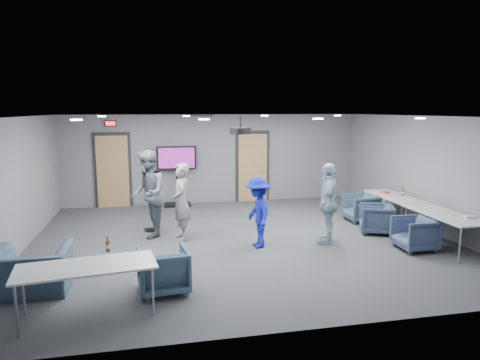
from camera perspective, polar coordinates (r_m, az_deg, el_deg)
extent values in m
plane|color=#323539|center=(9.53, 0.12, -7.98)|extent=(9.00, 9.00, 0.00)
plane|color=silver|center=(9.10, 0.12, 8.47)|extent=(9.00, 9.00, 0.00)
cube|color=slate|center=(13.12, -3.46, 2.83)|extent=(9.00, 0.02, 2.70)
cube|color=slate|center=(5.45, 8.81, -6.64)|extent=(9.00, 0.02, 2.70)
cube|color=slate|center=(9.40, -27.81, -0.86)|extent=(0.02, 8.00, 2.70)
cube|color=slate|center=(11.04, 23.62, 0.81)|extent=(0.02, 8.00, 2.70)
cube|color=black|center=(13.04, -16.59, 1.21)|extent=(1.06, 0.06, 2.24)
cube|color=#A67C50|center=(13.01, -16.60, 1.06)|extent=(0.90, 0.05, 2.10)
cylinder|color=#92959A|center=(12.94, -15.06, 0.86)|extent=(0.04, 0.10, 0.04)
cube|color=black|center=(13.35, 1.67, 1.78)|extent=(1.06, 0.06, 2.24)
cube|color=#A67C50|center=(13.31, 1.71, 1.63)|extent=(0.90, 0.05, 2.10)
cylinder|color=#92959A|center=(13.36, 3.22, 1.43)|extent=(0.04, 0.10, 0.04)
cube|color=black|center=(12.90, -16.89, 7.23)|extent=(0.32, 0.06, 0.16)
cube|color=#FF0C0C|center=(12.86, -16.90, 7.22)|extent=(0.26, 0.02, 0.11)
cube|color=black|center=(11.78, -5.11, 8.57)|extent=(0.60, 0.60, 0.03)
cylinder|color=white|center=(7.20, -20.98, 7.50)|extent=(0.18, 0.18, 0.02)
cylinder|color=white|center=(10.76, -17.95, 8.08)|extent=(0.18, 0.18, 0.02)
cylinder|color=white|center=(7.16, -4.82, 8.07)|extent=(0.18, 0.18, 0.02)
cylinder|color=white|center=(10.74, -7.17, 8.46)|extent=(0.18, 0.18, 0.02)
cylinder|color=white|center=(7.66, 10.35, 8.04)|extent=(0.18, 0.18, 0.02)
cylinder|color=white|center=(11.08, 3.31, 8.54)|extent=(0.18, 0.18, 0.02)
cylinder|color=white|center=(8.61, 22.91, 7.59)|extent=(0.18, 0.18, 0.02)
cylinder|color=white|center=(11.76, 12.87, 8.37)|extent=(0.18, 0.18, 0.02)
imported|color=gray|center=(9.44, -7.87, -2.90)|extent=(0.41, 0.62, 1.70)
imported|color=#555E67|center=(9.78, -12.20, -1.81)|extent=(0.80, 1.00, 1.97)
imported|color=#9CB6C8|center=(9.33, 11.67, -3.05)|extent=(0.81, 1.10, 1.74)
imported|color=#18229E|center=(8.89, 2.38, -4.33)|extent=(0.60, 0.98, 1.48)
imported|color=#384E61|center=(11.44, 15.77, -3.58)|extent=(0.77, 0.74, 0.70)
imported|color=#313F56|center=(10.45, 17.73, -4.96)|extent=(0.96, 0.95, 0.67)
imported|color=#3B4866|center=(9.50, 22.27, -6.64)|extent=(0.75, 0.73, 0.68)
imported|color=#3E546B|center=(6.97, -10.18, -11.74)|extent=(0.83, 0.85, 0.70)
imported|color=#3C5167|center=(7.54, -25.93, -10.84)|extent=(1.11, 0.97, 0.72)
cube|color=silver|center=(11.29, 19.86, -2.05)|extent=(0.74, 1.78, 0.03)
cylinder|color=#92959A|center=(11.91, 16.54, -3.11)|extent=(0.04, 0.04, 0.70)
cylinder|color=#92959A|center=(10.55, 20.68, -4.92)|extent=(0.04, 0.04, 0.70)
cylinder|color=#92959A|center=(12.19, 18.95, -2.94)|extent=(0.04, 0.04, 0.70)
cylinder|color=#92959A|center=(10.87, 23.28, -4.67)|extent=(0.04, 0.04, 0.70)
cube|color=silver|center=(9.76, 25.67, -4.16)|extent=(0.80, 1.91, 0.03)
cylinder|color=#92959A|center=(10.36, 21.19, -5.20)|extent=(0.04, 0.04, 0.70)
cylinder|color=#92959A|center=(9.00, 27.25, -7.78)|extent=(0.04, 0.04, 0.70)
cylinder|color=#92959A|center=(10.71, 24.06, -4.92)|extent=(0.04, 0.04, 0.70)
cube|color=silver|center=(6.34, -19.80, -10.81)|extent=(1.95, 1.02, 0.03)
cylinder|color=#92959A|center=(6.80, -12.29, -12.37)|extent=(0.04, 0.04, 0.70)
cylinder|color=#92959A|center=(6.83, -26.94, -13.12)|extent=(0.04, 0.04, 0.70)
cylinder|color=#92959A|center=(6.24, -11.54, -14.40)|extent=(0.04, 0.04, 0.70)
cylinder|color=#92959A|center=(6.27, -27.65, -15.20)|extent=(0.04, 0.04, 0.70)
cylinder|color=#52280E|center=(6.80, -17.22, -8.46)|extent=(0.06, 0.06, 0.16)
cylinder|color=#52280E|center=(6.76, -17.27, -7.50)|extent=(0.02, 0.02, 0.07)
cylinder|color=beige|center=(6.80, -17.22, -8.46)|extent=(0.06, 0.06, 0.05)
cylinder|color=#52280E|center=(11.33, 20.87, -1.59)|extent=(0.06, 0.06, 0.16)
cylinder|color=#52280E|center=(11.31, 20.90, -1.03)|extent=(0.02, 0.02, 0.07)
cylinder|color=beige|center=(11.33, 20.87, -1.59)|extent=(0.06, 0.06, 0.05)
cube|color=#C94032|center=(11.56, 18.78, -1.55)|extent=(0.24, 0.20, 0.05)
cube|color=silver|center=(9.60, 28.31, -4.35)|extent=(0.23, 0.17, 0.05)
cube|color=black|center=(12.98, -8.32, -3.24)|extent=(0.77, 0.55, 0.06)
cylinder|color=black|center=(12.85, -8.39, -0.24)|extent=(0.06, 0.06, 1.33)
cube|color=black|center=(12.75, -8.47, 2.95)|extent=(1.16, 0.07, 0.69)
cube|color=#7E1C7F|center=(12.70, -8.45, 2.93)|extent=(1.05, 0.01, 0.60)
cylinder|color=black|center=(9.00, 0.05, 7.70)|extent=(0.04, 0.04, 0.22)
cube|color=black|center=(9.00, 0.05, 6.55)|extent=(0.41, 0.38, 0.13)
cylinder|color=black|center=(8.85, 0.26, 6.50)|extent=(0.08, 0.06, 0.08)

